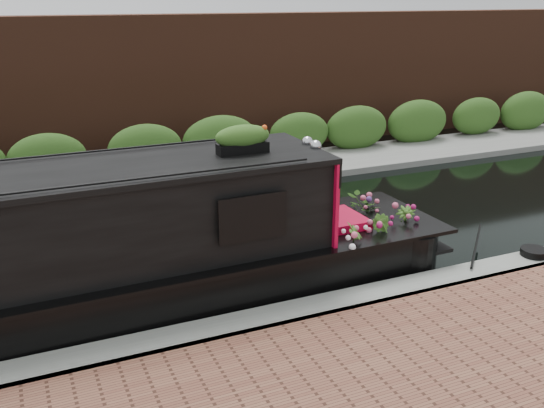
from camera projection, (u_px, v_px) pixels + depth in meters
name	position (u px, v px, depth m)	size (l,w,h in m)	color
ground	(203.00, 247.00, 11.46)	(80.00, 80.00, 0.00)	black
near_bank_coping	(273.00, 330.00, 8.60)	(40.00, 0.60, 0.50)	gray
far_bank_path	(152.00, 186.00, 15.09)	(40.00, 2.40, 0.34)	gray
far_hedge	(144.00, 177.00, 15.87)	(40.00, 1.10, 2.80)	#2F551C
far_brick_wall	(128.00, 158.00, 17.68)	(40.00, 1.00, 8.00)	#492718
narrowboat	(38.00, 272.00, 8.43)	(12.40, 2.37, 2.91)	black
rope_fender	(419.00, 245.00, 11.15)	(0.32, 0.32, 0.43)	brown
coiled_mooring_rope	(534.00, 252.00, 10.44)	(0.46, 0.46, 0.12)	black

